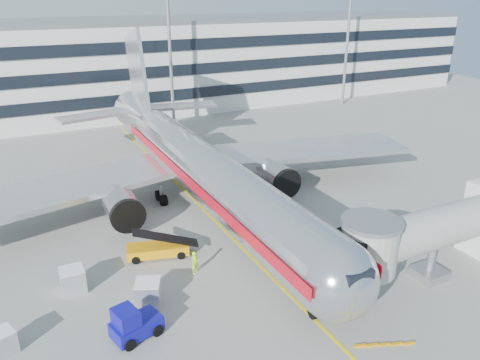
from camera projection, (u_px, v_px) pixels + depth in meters
name	position (u px, v px, depth m)	size (l,w,h in m)	color
ground	(255.00, 260.00, 37.44)	(180.00, 180.00, 0.00)	gray
lead_in_line	(206.00, 212.00, 45.71)	(0.25, 70.00, 0.01)	yellow
main_jet	(198.00, 166.00, 45.55)	(50.95, 48.70, 16.06)	silver
jet_bridge	(452.00, 227.00, 34.49)	(17.80, 4.50, 7.00)	silver
terminal	(98.00, 66.00, 82.46)	(150.00, 24.25, 15.60)	silver
light_mast_centre	(169.00, 29.00, 69.98)	(2.40, 1.20, 25.45)	gray
light_mast_east	(349.00, 22.00, 84.24)	(2.40, 1.20, 25.45)	gray
belt_loader	(158.00, 248.00, 37.80)	(5.29, 2.99, 2.47)	orange
baggage_tug	(133.00, 324.00, 28.76)	(3.35, 2.54, 2.26)	#0D0C84
cargo_container_left	(2.00, 342.00, 27.64)	(1.77, 1.77, 1.47)	silver
cargo_container_right	(73.00, 280.00, 33.39)	(1.65, 1.65, 1.74)	silver
cargo_container_front	(148.00, 293.00, 31.89)	(2.20, 2.20, 1.78)	silver
ramp_worker	(195.00, 263.00, 35.43)	(0.67, 0.44, 1.83)	#B8FF1A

